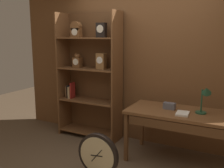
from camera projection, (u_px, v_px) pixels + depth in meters
back_wood_panel at (143, 65)px, 4.23m from camera, size 4.80×0.05×2.60m
bookshelf at (90, 75)px, 4.49m from camera, size 1.11×0.40×2.17m
workbench at (181, 117)px, 3.54m from camera, size 1.48×0.72×0.75m
desk_lamp at (205, 96)px, 3.37m from camera, size 0.20×0.20×0.40m
toolbox_small at (169, 106)px, 3.66m from camera, size 0.17×0.10×0.09m
open_repair_manual at (183, 114)px, 3.42m from camera, size 0.18×0.23×0.02m
round_clock_large at (98, 156)px, 3.22m from camera, size 0.55×0.11×0.59m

